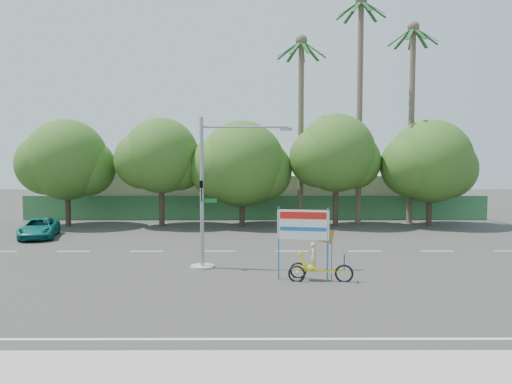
{
  "coord_description": "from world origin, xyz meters",
  "views": [
    {
      "loc": [
        -0.05,
        -19.04,
        5.19
      ],
      "look_at": [
        0.01,
        4.72,
        3.5
      ],
      "focal_mm": 35.0,
      "sensor_mm": 36.0,
      "label": 1
    }
  ],
  "objects": [
    {
      "name": "building_left",
      "position": [
        -10.0,
        26.0,
        2.0
      ],
      "size": [
        12.0,
        8.0,
        4.0
      ],
      "primitive_type": "cube",
      "color": "beige",
      "rests_on": "ground"
    },
    {
      "name": "fence",
      "position": [
        0.0,
        21.5,
        1.0
      ],
      "size": [
        38.0,
        0.08,
        2.0
      ],
      "primitive_type": "cube",
      "color": "#336B3D",
      "rests_on": "ground"
    },
    {
      "name": "building_right",
      "position": [
        8.0,
        26.0,
        1.8
      ],
      "size": [
        14.0,
        8.0,
        3.6
      ],
      "primitive_type": "cube",
      "color": "beige",
      "rests_on": "ground"
    },
    {
      "name": "tree_right",
      "position": [
        5.95,
        18.0,
        5.24
      ],
      "size": [
        6.9,
        5.8,
        8.36
      ],
      "color": "#473828",
      "rests_on": "ground"
    },
    {
      "name": "palm_tall",
      "position": [
        8.0,
        19.5,
        10.46
      ],
      "size": [
        3.73,
        3.79,
        17.45
      ],
      "color": "#70604C",
      "rests_on": "ground"
    },
    {
      "name": "tree_center",
      "position": [
        -1.05,
        18.0,
        4.47
      ],
      "size": [
        7.62,
        6.4,
        7.85
      ],
      "color": "#473828",
      "rests_on": "ground"
    },
    {
      "name": "tree_far_right",
      "position": [
        12.95,
        18.0,
        4.64
      ],
      "size": [
        7.38,
        6.2,
        7.94
      ],
      "color": "#473828",
      "rests_on": "ground"
    },
    {
      "name": "trike_billboard",
      "position": [
        2.28,
        1.58,
        1.26
      ],
      "size": [
        3.14,
        1.04,
        3.13
      ],
      "rotation": [
        0.0,
        0.0,
        -0.19
      ],
      "color": "black",
      "rests_on": "ground"
    },
    {
      "name": "traffic_signal",
      "position": [
        -2.2,
        3.98,
        2.92
      ],
      "size": [
        4.72,
        1.1,
        7.0
      ],
      "color": "gray",
      "rests_on": "ground"
    },
    {
      "name": "pickup_truck",
      "position": [
        -13.86,
        12.66,
        0.62
      ],
      "size": [
        3.05,
        4.82,
        1.24
      ],
      "primitive_type": "imported",
      "rotation": [
        0.0,
        0.0,
        0.24
      ],
      "color": "#0E6764",
      "rests_on": "ground"
    },
    {
      "name": "palm_short",
      "position": [
        3.5,
        19.5,
        8.86
      ],
      "size": [
        3.73,
        3.79,
        14.45
      ],
      "color": "#70604C",
      "rests_on": "ground"
    },
    {
      "name": "tree_far_left",
      "position": [
        -14.05,
        18.0,
        4.76
      ],
      "size": [
        7.14,
        6.0,
        7.96
      ],
      "color": "#473828",
      "rests_on": "ground"
    },
    {
      "name": "sidewalk_near",
      "position": [
        0.0,
        -7.5,
        0.06
      ],
      "size": [
        50.0,
        2.4,
        0.12
      ],
      "primitive_type": "cube",
      "color": "gray",
      "rests_on": "ground"
    },
    {
      "name": "tree_left",
      "position": [
        -7.05,
        18.0,
        5.06
      ],
      "size": [
        6.66,
        5.6,
        8.07
      ],
      "color": "#473828",
      "rests_on": "ground"
    },
    {
      "name": "palm_mid",
      "position": [
        12.0,
        19.5,
        9.4
      ],
      "size": [
        3.73,
        3.79,
        15.45
      ],
      "color": "#70604C",
      "rests_on": "ground"
    },
    {
      "name": "ground",
      "position": [
        0.0,
        0.0,
        0.0
      ],
      "size": [
        120.0,
        120.0,
        0.0
      ],
      "primitive_type": "plane",
      "color": "#33302D",
      "rests_on": "ground"
    }
  ]
}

